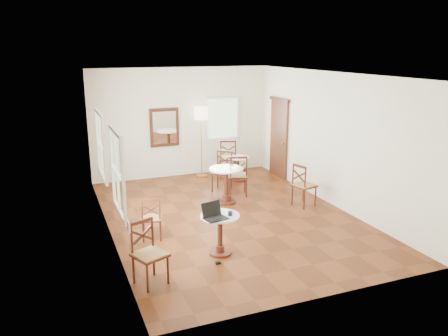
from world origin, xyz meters
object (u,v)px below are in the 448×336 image
object	(u,v)px
chair_mid_a	(238,175)
mouse	(219,214)
chair_back_a	(228,158)
floor_lamp	(201,118)
water_glass	(223,213)
chair_mid_b	(303,185)
chair_near_b	(149,253)
cafe_table_back	(238,166)
power_adapter	(218,263)
chair_back_b	(222,171)
cafe_table_mid	(226,181)
navy_mug	(230,213)
laptop	(214,214)
chair_near_a	(151,218)
cafe_table_near	(220,230)

from	to	relation	value
chair_mid_a	mouse	world-z (taller)	chair_mid_a
chair_back_a	floor_lamp	xyz separation A→B (m)	(-0.67, 0.27, 1.12)
chair_back_a	water_glass	distance (m)	4.92
chair_mid_b	floor_lamp	size ratio (longest dim) A/B	0.50
chair_mid_b	chair_near_b	bearing A→B (deg)	102.51
chair_back_a	chair_mid_a	bearing A→B (deg)	93.50
cafe_table_back	chair_mid_b	size ratio (longest dim) A/B	0.66
chair_back_a	power_adapter	xyz separation A→B (m)	(-2.13, -4.84, -0.51)
cafe_table_back	mouse	world-z (taller)	mouse
mouse	power_adapter	size ratio (longest dim) A/B	1.16
floor_lamp	chair_back_b	bearing A→B (deg)	-87.15
power_adapter	chair_mid_a	bearing A→B (deg)	61.49
cafe_table_mid	navy_mug	bearing A→B (deg)	-110.33
navy_mug	power_adapter	distance (m)	0.86
water_glass	laptop	bearing A→B (deg)	-160.67
cafe_table_mid	water_glass	distance (m)	2.71
cafe_table_mid	chair_mid_a	bearing A→B (deg)	40.18
laptop	chair_mid_b	bearing A→B (deg)	18.31
laptop	navy_mug	size ratio (longest dim) A/B	3.88
chair_back_a	power_adapter	world-z (taller)	chair_back_a
cafe_table_back	chair_mid_b	bearing A→B (deg)	-76.08
laptop	water_glass	size ratio (longest dim) A/B	4.72
chair_mid_b	water_glass	xyz separation A→B (m)	(-2.62, -1.65, 0.28)
floor_lamp	water_glass	world-z (taller)	floor_lamp
chair_mid_a	chair_back_b	size ratio (longest dim) A/B	1.02
chair_near_b	chair_near_a	bearing A→B (deg)	54.11
cafe_table_mid	chair_mid_b	world-z (taller)	chair_mid_b
chair_near_a	laptop	distance (m)	1.47
cafe_table_mid	chair_back_b	xyz separation A→B (m)	(0.26, 0.91, -0.02)
chair_back_a	chair_back_b	size ratio (longest dim) A/B	1.06
chair_back_a	water_glass	world-z (taller)	chair_back_a
water_glass	chair_mid_a	bearing A→B (deg)	62.11
cafe_table_mid	cafe_table_back	bearing A→B (deg)	58.22
chair_near_a	chair_near_b	distance (m)	1.66
water_glass	power_adapter	xyz separation A→B (m)	(-0.21, -0.32, -0.75)
cafe_table_near	chair_near_a	bearing A→B (deg)	132.11
mouse	floor_lamp	bearing A→B (deg)	90.40
cafe_table_back	chair_near_a	distance (m)	4.23
cafe_table_back	floor_lamp	world-z (taller)	floor_lamp
cafe_table_near	chair_back_a	xyz separation A→B (m)	(1.96, 4.50, 0.08)
chair_mid_b	navy_mug	size ratio (longest dim) A/B	8.93
chair_back_a	navy_mug	xyz separation A→B (m)	(-1.80, -4.58, 0.24)
floor_lamp	chair_near_a	bearing A→B (deg)	-121.35
cafe_table_mid	chair_near_a	world-z (taller)	chair_near_a
chair_near_b	chair_mid_b	size ratio (longest dim) A/B	1.01
cafe_table_near	laptop	size ratio (longest dim) A/B	1.69
mouse	chair_mid_b	bearing A→B (deg)	46.99
navy_mug	cafe_table_near	bearing A→B (deg)	150.48
chair_mid_a	water_glass	size ratio (longest dim) A/B	11.26
water_glass	chair_near_b	bearing A→B (deg)	-159.81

